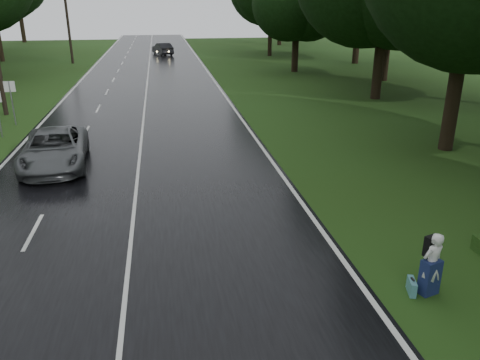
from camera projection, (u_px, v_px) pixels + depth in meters
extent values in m
plane|color=#204013|center=(129.00, 257.00, 13.26)|extent=(160.00, 160.00, 0.00)
cube|color=black|center=(145.00, 107.00, 31.70)|extent=(12.00, 140.00, 0.04)
cube|color=silver|center=(145.00, 107.00, 31.69)|extent=(0.12, 140.00, 0.01)
imported|color=#4F5254|center=(54.00, 149.00, 20.15)|extent=(3.04, 5.76, 1.55)
imported|color=black|center=(163.00, 49.00, 61.41)|extent=(2.83, 4.77, 1.49)
imported|color=silver|center=(432.00, 264.00, 11.36)|extent=(0.68, 0.55, 1.63)
cube|color=navy|center=(430.00, 277.00, 11.49)|extent=(0.53, 0.43, 0.91)
cube|color=black|center=(432.00, 246.00, 11.46)|extent=(0.41, 0.30, 0.52)
cube|color=teal|center=(412.00, 287.00, 11.59)|extent=(0.28, 0.53, 0.36)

